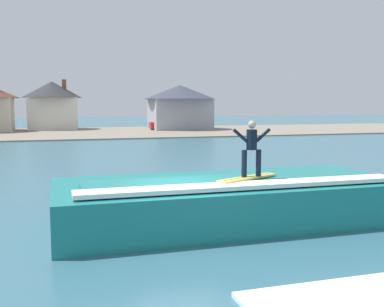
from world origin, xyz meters
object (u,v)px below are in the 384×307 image
(house_gabled_white, at_px, (180,104))
(car_far_shore, at_px, (163,124))
(wave_crest, at_px, (229,200))
(house_small_cottage, at_px, (52,102))
(surfboard, at_px, (248,178))
(surfer, at_px, (252,145))

(house_gabled_white, bearing_deg, car_far_shore, -166.43)
(wave_crest, distance_m, house_small_cottage, 55.91)
(house_small_cottage, bearing_deg, house_gabled_white, -16.03)
(surfboard, xyz_separation_m, house_small_cottage, (-5.78, 56.26, 2.52))
(wave_crest, distance_m, surfboard, 1.12)
(wave_crest, height_order, house_gabled_white, house_gabled_white)
(house_small_cottage, bearing_deg, surfboard, -84.13)
(surfboard, bearing_deg, wave_crest, 114.31)
(wave_crest, xyz_separation_m, car_far_shore, (9.50, 49.80, 0.25))
(surfer, bearing_deg, wave_crest, 124.39)
(house_small_cottage, bearing_deg, car_far_shore, -21.01)
(surfboard, height_order, surfer, surfer)
(surfboard, bearing_deg, house_small_cottage, 95.87)
(surfer, height_order, house_small_cottage, house_small_cottage)
(house_gabled_white, xyz_separation_m, house_small_cottage, (-17.70, 5.09, 0.21))
(wave_crest, relative_size, house_gabled_white, 1.04)
(wave_crest, xyz_separation_m, surfer, (0.46, -0.67, 1.78))
(car_far_shore, height_order, house_gabled_white, house_gabled_white)
(surfer, distance_m, house_small_cottage, 56.55)
(surfer, bearing_deg, house_gabled_white, 77.03)
(wave_crest, relative_size, house_small_cottage, 1.28)
(surfer, distance_m, car_far_shore, 51.30)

